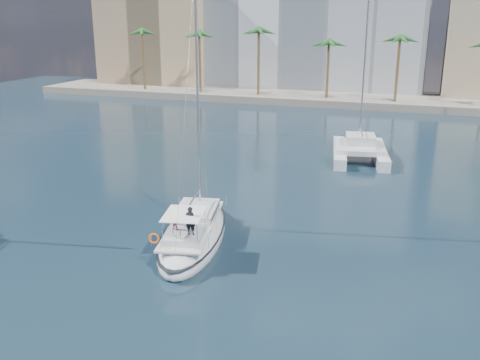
% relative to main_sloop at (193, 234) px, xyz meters
% --- Properties ---
extents(ground, '(160.00, 160.00, 0.00)m').
position_rel_main_sloop_xyz_m(ground, '(3.67, 1.37, -0.54)').
color(ground, black).
rests_on(ground, ground).
extents(quay, '(120.00, 14.00, 1.20)m').
position_rel_main_sloop_xyz_m(quay, '(3.67, 62.37, 0.06)').
color(quay, gray).
rests_on(quay, ground).
extents(building_modern, '(42.00, 16.00, 28.00)m').
position_rel_main_sloop_xyz_m(building_modern, '(-8.33, 74.37, 13.46)').
color(building_modern, white).
rests_on(building_modern, ground).
extents(building_tan_left, '(22.00, 14.00, 22.00)m').
position_rel_main_sloop_xyz_m(building_tan_left, '(-38.33, 70.37, 10.46)').
color(building_tan_left, tan).
rests_on(building_tan_left, ground).
extents(palm_left, '(3.60, 3.60, 12.30)m').
position_rel_main_sloop_xyz_m(palm_left, '(-30.33, 58.37, 9.74)').
color(palm_left, brown).
rests_on(palm_left, ground).
extents(palm_centre, '(3.60, 3.60, 12.30)m').
position_rel_main_sloop_xyz_m(palm_centre, '(3.67, 58.37, 9.74)').
color(palm_centre, brown).
rests_on(palm_centre, ground).
extents(main_sloop, '(6.41, 12.59, 17.87)m').
position_rel_main_sloop_xyz_m(main_sloop, '(0.00, 0.00, 0.00)').
color(main_sloop, white).
rests_on(main_sloop, ground).
extents(catamaran, '(7.03, 11.31, 15.57)m').
position_rel_main_sloop_xyz_m(catamaran, '(7.49, 25.16, 0.57)').
color(catamaran, white).
rests_on(catamaran, ground).
extents(seagull, '(1.22, 0.52, 0.23)m').
position_rel_main_sloop_xyz_m(seagull, '(-3.31, 4.58, -0.10)').
color(seagull, silver).
rests_on(seagull, ground).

